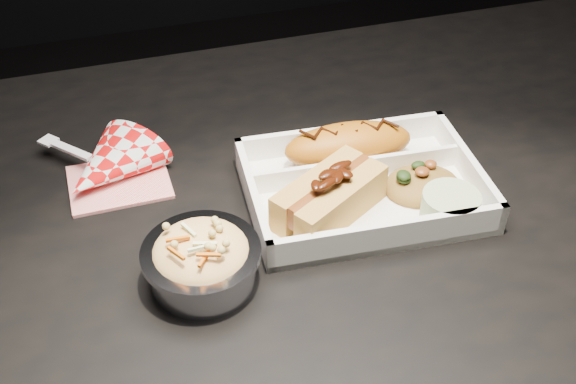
% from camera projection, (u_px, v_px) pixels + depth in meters
% --- Properties ---
extents(dining_table, '(1.20, 0.80, 0.75)m').
position_uv_depth(dining_table, '(302.00, 281.00, 0.82)').
color(dining_table, black).
rests_on(dining_table, ground).
extents(food_tray, '(0.26, 0.20, 0.04)m').
position_uv_depth(food_tray, '(362.00, 189.00, 0.79)').
color(food_tray, white).
rests_on(food_tray, dining_table).
extents(fried_pastry, '(0.15, 0.07, 0.05)m').
position_uv_depth(fried_pastry, '(348.00, 145.00, 0.81)').
color(fried_pastry, '#AD5F11').
rests_on(fried_pastry, food_tray).
extents(hotdog, '(0.14, 0.11, 0.06)m').
position_uv_depth(hotdog, '(330.00, 194.00, 0.74)').
color(hotdog, gold).
rests_on(hotdog, food_tray).
extents(fried_rice_mound, '(0.09, 0.08, 0.03)m').
position_uv_depth(fried_rice_mound, '(423.00, 178.00, 0.78)').
color(fried_rice_mound, olive).
rests_on(fried_rice_mound, food_tray).
extents(cupcake_liner, '(0.06, 0.06, 0.03)m').
position_uv_depth(cupcake_liner, '(450.00, 207.00, 0.75)').
color(cupcake_liner, '#AABC8E').
rests_on(cupcake_liner, food_tray).
extents(foil_coleslaw_cup, '(0.11, 0.11, 0.07)m').
position_uv_depth(foil_coleslaw_cup, '(202.00, 258.00, 0.68)').
color(foil_coleslaw_cup, silver).
rests_on(foil_coleslaw_cup, dining_table).
extents(napkin_fork, '(0.15, 0.15, 0.10)m').
position_uv_depth(napkin_fork, '(107.00, 168.00, 0.81)').
color(napkin_fork, red).
rests_on(napkin_fork, dining_table).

